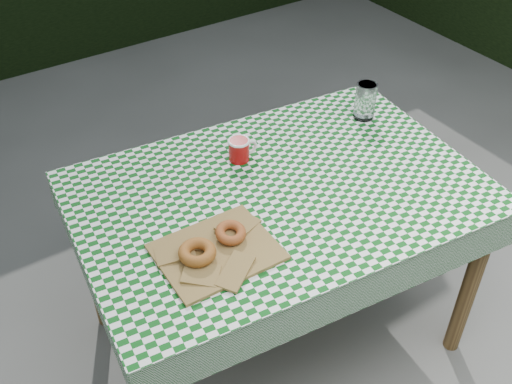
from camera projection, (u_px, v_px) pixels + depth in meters
ground at (253, 369)px, 2.32m from camera, size 60.00×60.00×0.00m
table at (277, 269)px, 2.22m from camera, size 1.40×1.01×0.75m
tablecloth at (279, 190)px, 1.98m from camera, size 1.42×1.03×0.01m
paper_bag at (217, 251)px, 1.74m from camera, size 0.34×0.28×0.02m
bagel_front at (197, 252)px, 1.70m from camera, size 0.13×0.13×0.03m
bagel_back at (231, 233)px, 1.77m from camera, size 0.09×0.09×0.03m
coffee_mug at (239, 150)px, 2.08m from camera, size 0.16×0.16×0.08m
drinking_glass at (365, 101)px, 2.27m from camera, size 0.09×0.09×0.14m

